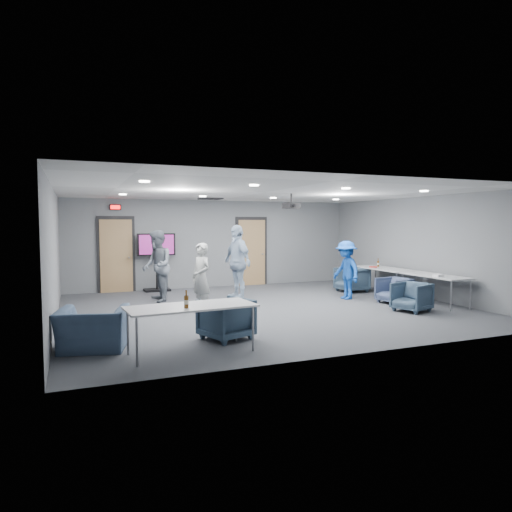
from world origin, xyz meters
name	(u,v)px	position (x,y,z in m)	size (l,w,h in m)	color
floor	(265,308)	(0.00, 0.00, 0.00)	(9.00, 9.00, 0.00)	#3B3F43
ceiling	(265,192)	(0.00, 0.00, 2.70)	(9.00, 9.00, 0.00)	silver
wall_back	(215,244)	(0.00, 4.00, 1.35)	(9.00, 0.02, 2.70)	slate
wall_front	(369,265)	(0.00, -4.00, 1.35)	(9.00, 0.02, 2.70)	slate
wall_left	(54,256)	(-4.50, 0.00, 1.35)	(0.02, 8.00, 2.70)	slate
wall_right	(419,247)	(4.50, 0.00, 1.35)	(0.02, 8.00, 2.70)	slate
door_left	(116,255)	(-3.00, 3.95, 1.07)	(1.06, 0.17, 2.24)	black
door_right	(252,252)	(1.20, 3.95, 1.07)	(1.06, 0.17, 2.24)	black
exit_sign	(115,207)	(-3.00, 3.93, 2.45)	(0.32, 0.08, 0.16)	black
hvac_diffuser	(211,199)	(-0.50, 2.80, 2.69)	(0.60, 0.60, 0.03)	black
downlights	(265,193)	(0.00, 0.00, 2.68)	(6.18, 3.78, 0.02)	white
person_a	(201,278)	(-1.51, 0.12, 0.77)	(0.56, 0.37, 1.55)	#9A9C9A
person_b	(157,266)	(-2.19, 1.86, 0.91)	(0.89, 0.69, 1.82)	slate
person_c	(237,262)	(-0.18, 1.47, 0.97)	(1.14, 0.48, 1.95)	#A9C0D9
person_d	(346,270)	(2.48, 0.41, 0.77)	(0.99, 0.57, 1.53)	#1A4BAB
chair_right_a	(352,279)	(3.35, 1.45, 0.36)	(0.77, 0.79, 0.72)	#334558
chair_right_b	(394,290)	(3.23, -0.58, 0.32)	(0.68, 0.70, 0.64)	#3A4664
chair_right_c	(412,297)	(2.90, -1.60, 0.33)	(0.70, 0.72, 0.66)	#334659
chair_front_a	(226,319)	(-1.76, -2.40, 0.35)	(0.75, 0.77, 0.70)	#324456
chair_front_b	(93,329)	(-3.90, -2.28, 0.33)	(1.01, 0.89, 0.66)	#3D506A
table_right_a	(385,270)	(4.00, 0.76, 0.69)	(0.81, 1.93, 0.73)	silver
table_right_b	(435,277)	(4.00, -1.14, 0.68)	(0.74, 1.77, 0.73)	silver
table_front_left	(191,308)	(-2.51, -3.00, 0.69)	(2.00, 0.96, 0.73)	silver
bottle_front	(186,302)	(-2.63, -3.19, 0.83)	(0.07, 0.07, 0.27)	#5E3710
bottle_right	(378,264)	(4.06, 1.17, 0.82)	(0.06, 0.06, 0.25)	#5E3710
snack_box	(373,267)	(3.77, 1.01, 0.75)	(0.19, 0.13, 0.04)	red
wrapper	(438,275)	(3.85, -1.39, 0.76)	(0.23, 0.16, 0.05)	white
tv_stand	(157,258)	(-1.88, 3.75, 0.96)	(1.11, 0.53, 1.70)	black
projector	(291,206)	(0.67, 0.01, 2.40)	(0.40, 0.37, 0.36)	black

